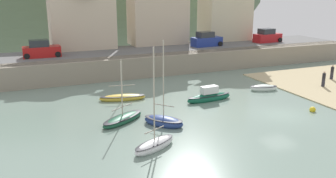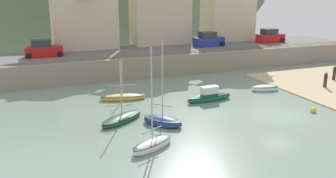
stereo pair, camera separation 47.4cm
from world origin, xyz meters
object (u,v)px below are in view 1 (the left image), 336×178
object	(u,v)px
waterfront_building_left	(81,11)
person_near_water	(332,71)
rowboat_small_beached	(209,97)
mooring_buoy	(313,110)
dinghy_open_wooden	(155,145)
parked_car_by_wall	(206,40)
person_on_slipway	(324,78)
fishing_boat_green	(122,97)
sailboat_far_left	(264,88)
sailboat_tall_mast	(164,121)
parked_car_end_of_row	(267,36)
parked_car_near_slipway	(41,50)
sailboat_nearest_shore	(123,119)
waterfront_building_centre	(158,1)

from	to	relation	value
waterfront_building_left	person_near_water	xyz separation A→B (m)	(24.37, -18.05, -6.12)
rowboat_small_beached	mooring_buoy	world-z (taller)	rowboat_small_beached
waterfront_building_left	dinghy_open_wooden	distance (m)	28.31
mooring_buoy	parked_car_by_wall	bearing A→B (deg)	86.91
rowboat_small_beached	person_on_slipway	world-z (taller)	person_on_slipway
rowboat_small_beached	fishing_boat_green	size ratio (longest dim) A/B	1.06
waterfront_building_left	sailboat_far_left	distance (m)	24.75
sailboat_tall_mast	parked_car_end_of_row	xyz separation A→B (m)	(23.78, 19.27, 2.89)
parked_car_near_slipway	mooring_buoy	bearing A→B (deg)	-46.93
waterfront_building_left	sailboat_nearest_shore	size ratio (longest dim) A/B	1.88
dinghy_open_wooden	parked_car_near_slipway	size ratio (longest dim) A/B	1.65
dinghy_open_wooden	sailboat_nearest_shore	bearing A→B (deg)	69.18
rowboat_small_beached	sailboat_nearest_shore	bearing A→B (deg)	-170.25
sailboat_far_left	dinghy_open_wooden	distance (m)	17.42
parked_car_by_wall	mooring_buoy	distance (m)	21.37
sailboat_tall_mast	dinghy_open_wooden	size ratio (longest dim) A/B	0.98
parked_car_end_of_row	person_near_water	bearing A→B (deg)	-100.69
sailboat_nearest_shore	rowboat_small_beached	bearing A→B (deg)	-19.17
sailboat_far_left	fishing_boat_green	bearing A→B (deg)	-173.91
waterfront_building_centre	person_on_slipway	world-z (taller)	waterfront_building_centre
person_on_slipway	person_near_water	bearing A→B (deg)	32.09
sailboat_nearest_shore	parked_car_end_of_row	distance (m)	31.82
parked_car_by_wall	person_near_water	xyz separation A→B (m)	(8.70, -13.55, -2.22)
person_near_water	person_on_slipway	bearing A→B (deg)	-147.91
sailboat_nearest_shore	fishing_boat_green	size ratio (longest dim) A/B	1.12
parked_car_by_wall	dinghy_open_wooden	bearing A→B (deg)	-129.23
sailboat_tall_mast	parked_car_by_wall	xyz separation A→B (m)	(13.84, 19.27, 2.89)
person_on_slipway	person_near_water	distance (m)	3.82
fishing_boat_green	rowboat_small_beached	bearing A→B (deg)	-13.43
dinghy_open_wooden	parked_car_end_of_row	world-z (taller)	dinghy_open_wooden
sailboat_far_left	parked_car_by_wall	size ratio (longest dim) A/B	0.71
parked_car_end_of_row	person_near_water	size ratio (longest dim) A/B	2.62
dinghy_open_wooden	person_near_water	world-z (taller)	dinghy_open_wooden
sailboat_tall_mast	parked_car_near_slipway	world-z (taller)	sailboat_tall_mast
person_near_water	mooring_buoy	xyz separation A→B (m)	(-9.83, -7.57, -0.83)
sailboat_far_left	person_on_slipway	world-z (taller)	person_on_slipway
waterfront_building_centre	parked_car_near_slipway	size ratio (longest dim) A/B	2.78
waterfront_building_centre	parked_car_near_slipway	world-z (taller)	waterfront_building_centre
waterfront_building_centre	parked_car_by_wall	xyz separation A→B (m)	(5.25, -4.50, -5.02)
waterfront_building_left	parked_car_by_wall	distance (m)	16.76
sailboat_tall_mast	person_on_slipway	world-z (taller)	sailboat_tall_mast
waterfront_building_centre	person_on_slipway	xyz separation A→B (m)	(10.71, -20.08, -7.24)
person_on_slipway	mooring_buoy	xyz separation A→B (m)	(-6.60, -5.54, -0.83)
waterfront_building_centre	sailboat_tall_mast	bearing A→B (deg)	-109.86
person_near_water	sailboat_nearest_shore	bearing A→B (deg)	-171.22
parked_car_near_slipway	parked_car_end_of_row	bearing A→B (deg)	-0.36
waterfront_building_centre	dinghy_open_wooden	xyz separation A→B (m)	(-10.68, -27.48, -7.92)
sailboat_nearest_shore	person_near_water	size ratio (longest dim) A/B	3.02
mooring_buoy	fishing_boat_green	bearing A→B (deg)	146.46
rowboat_small_beached	person_on_slipway	xyz separation A→B (m)	(13.18, -0.42, 0.60)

